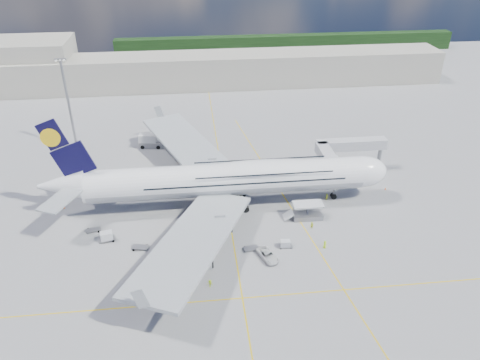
{
  "coord_description": "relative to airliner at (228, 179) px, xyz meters",
  "views": [
    {
      "loc": [
        -7.2,
        -79.84,
        58.6
      ],
      "look_at": [
        2.75,
        8.0,
        7.56
      ],
      "focal_mm": 35.0,
      "sensor_mm": 36.0,
      "label": 1
    }
  ],
  "objects": [
    {
      "name": "dolly_back",
      "position": [
        -29.17,
        -6.98,
        -6.53
      ],
      "size": [
        3.27,
        2.37,
        0.43
      ],
      "rotation": [
        0.0,
        0.0,
        0.3
      ],
      "color": "gray",
      "rests_on": "ground"
    },
    {
      "name": "cone_tail",
      "position": [
        -37.19,
        2.79,
        -6.58
      ],
      "size": [
        0.47,
        0.47,
        0.6
      ],
      "color": "#FF610D",
      "rests_on": "ground"
    },
    {
      "name": "cone_nose",
      "position": [
        38.44,
        2.53,
        -6.6
      ],
      "size": [
        0.44,
        0.44,
        0.56
      ],
      "color": "#FF610D",
      "rests_on": "ground"
    },
    {
      "name": "cone_wing_left_outer",
      "position": [
        -6.94,
        22.39,
        -6.56
      ],
      "size": [
        0.5,
        0.5,
        0.64
      ],
      "color": "#FF610D",
      "rests_on": "ground"
    },
    {
      "name": "ground",
      "position": [
        -0.26,
        -10.0,
        -6.87
      ],
      "size": [
        300.0,
        300.0,
        0.0
      ],
      "primitive_type": "plane",
      "color": "gray",
      "rests_on": "ground"
    },
    {
      "name": "dolly_row_a",
      "position": [
        -25.86,
        -10.6,
        -5.76
      ],
      "size": [
        3.58,
        2.46,
        2.07
      ],
      "rotation": [
        0.0,
        0.0,
        0.24
      ],
      "color": "gray",
      "rests_on": "ground"
    },
    {
      "name": "taxi_line_diag",
      "position": [
        13.74,
        -0.0,
        -6.86
      ],
      "size": [
        14.16,
        99.06,
        0.01
      ],
      "primitive_type": "cube",
      "rotation": [
        0.0,
        0.0,
        0.14
      ],
      "color": "#DAB40B",
      "rests_on": "ground"
    },
    {
      "name": "hangar",
      "position": [
        -70.26,
        90.0,
        2.13
      ],
      "size": [
        40.0,
        22.0,
        18.0
      ],
      "primitive_type": "cube",
      "color": "#B2AD9E",
      "rests_on": "ground"
    },
    {
      "name": "baggage_tug",
      "position": [
        -2.43,
        -9.35,
        -6.15
      ],
      "size": [
        2.83,
        1.91,
        1.62
      ],
      "rotation": [
        0.0,
        0.0,
        -0.3
      ],
      "color": "silver",
      "rests_on": "ground"
    },
    {
      "name": "dolly_nose_far",
      "position": [
        3.0,
        -16.82,
        -6.53
      ],
      "size": [
        3.28,
        2.23,
        0.44
      ],
      "rotation": [
        0.0,
        0.0,
        0.23
      ],
      "color": "gray",
      "rests_on": "ground"
    },
    {
      "name": "service_van",
      "position": [
        5.85,
        -19.92,
        -6.1
      ],
      "size": [
        4.3,
        6.06,
        1.53
      ],
      "primitive_type": "imported",
      "rotation": [
        0.0,
        0.0,
        0.36
      ],
      "color": "silver",
      "rests_on": "ground"
    },
    {
      "name": "cargo_loader",
      "position": [
        16.56,
        -7.11,
        -5.62
      ],
      "size": [
        8.53,
        3.2,
        3.67
      ],
      "color": "silver",
      "rests_on": "ground"
    },
    {
      "name": "terminal",
      "position": [
        -0.26,
        85.0,
        -0.87
      ],
      "size": [
        180.0,
        16.0,
        12.0
      ],
      "primitive_type": "cube",
      "color": "#B2AD9E",
      "rests_on": "ground"
    },
    {
      "name": "dolly_nose_near",
      "position": [
        9.93,
        -16.87,
        -6.0
      ],
      "size": [
        2.66,
        1.56,
        1.62
      ],
      "rotation": [
        0.0,
        0.0,
        -0.08
      ],
      "color": "gray",
      "rests_on": "ground"
    },
    {
      "name": "jet_bridge",
      "position": [
        29.55,
        10.94,
        -0.02
      ],
      "size": [
        18.8,
        12.1,
        8.5
      ],
      "color": "#B7B7BC",
      "rests_on": "ground"
    },
    {
      "name": "catering_truck_outer",
      "position": [
        -19.13,
        32.49,
        -4.98
      ],
      "size": [
        7.07,
        3.36,
        4.07
      ],
      "rotation": [
        0.0,
        0.0,
        -0.14
      ],
      "color": "gray",
      "rests_on": "ground"
    },
    {
      "name": "light_mast",
      "position": [
        -40.26,
        35.0,
        6.34
      ],
      "size": [
        3.0,
        0.7,
        25.5
      ],
      "color": "gray",
      "rests_on": "ground"
    },
    {
      "name": "tree_line",
      "position": [
        39.74,
        130.0,
        -2.87
      ],
      "size": [
        160.0,
        6.0,
        8.0
      ],
      "primitive_type": "cube",
      "color": "#193814",
      "rests_on": "ground"
    },
    {
      "name": "crew_tug",
      "position": [
        -5.7,
        -26.56,
        -6.09
      ],
      "size": [
        1.14,
        0.9,
        1.55
      ],
      "primitive_type": "imported",
      "rotation": [
        0.0,
        0.0,
        -0.37
      ],
      "color": "#C4E618",
      "rests_on": "ground"
    },
    {
      "name": "dolly_row_c",
      "position": [
        -9.19,
        -22.52,
        -5.93
      ],
      "size": [
        2.88,
        1.7,
        1.75
      ],
      "rotation": [
        0.0,
        0.0,
        0.08
      ],
      "color": "gray",
      "rests_on": "ground"
    },
    {
      "name": "cone_wing_left_inner",
      "position": [
        -15.87,
        13.86,
        -6.59
      ],
      "size": [
        0.45,
        0.45,
        0.58
      ],
      "color": "#FF610D",
      "rests_on": "ground"
    },
    {
      "name": "crew_loader",
      "position": [
        16.72,
        -11.28,
        -6.04
      ],
      "size": [
        0.96,
        1.02,
        1.66
      ],
      "primitive_type": "imported",
      "rotation": [
        0.0,
        0.0,
        -1.02
      ],
      "color": "yellow",
      "rests_on": "ground"
    },
    {
      "name": "crew_van",
      "position": [
        17.72,
        -17.94,
        -6.01
      ],
      "size": [
        0.8,
        0.97,
        1.71
      ],
      "primitive_type": "imported",
      "rotation": [
        0.0,
        0.0,
        1.92
      ],
      "color": "#CDFF1A",
      "rests_on": "ground"
    },
    {
      "name": "cone_wing_right_outer",
      "position": [
        -17.19,
        -30.04,
        -6.59
      ],
      "size": [
        0.46,
        0.46,
        0.58
      ],
      "color": "#FF610D",
      "rests_on": "ground"
    },
    {
      "name": "catering_truck_inner",
      "position": [
        -3.9,
        9.56,
        -5.11
      ],
      "size": [
        6.34,
        2.67,
        3.73
      ],
      "rotation": [
        0.0,
        0.0,
        0.07
      ],
      "color": "gray",
      "rests_on": "ground"
    },
    {
      "name": "airliner",
      "position": [
        0.0,
        0.0,
        0.0
      ],
      "size": [
        77.26,
        79.15,
        23.71
      ],
      "color": "white",
      "rests_on": "ground"
    },
    {
      "name": "cone_wing_right_inner",
      "position": [
        -14.03,
        -20.96,
        -6.62
      ],
      "size": [
        0.41,
        0.41,
        0.52
      ],
      "color": "#FF610D",
      "rests_on": "ground"
    },
    {
      "name": "crew_wing",
      "position": [
        -6.94,
        -15.89,
        -5.97
      ],
      "size": [
        0.73,
        1.14,
        1.81
      ],
      "primitive_type": "imported",
      "rotation": [
        0.0,
        0.0,
        1.27
      ],
      "color": "#8FDF17",
      "rests_on": "ground"
    },
    {
      "name": "taxi_line_cross",
      "position": [
        -0.26,
        -30.0,
        -6.86
      ],
      "size": [
        120.0,
        0.25,
        0.01
      ],
      "primitive_type": "cube",
      "color": "#DAB40B",
      "rests_on": "ground"
    },
    {
      "name": "crew_nose",
      "position": [
        23.01,
        -0.52,
        -6.02
      ],
      "size": [
        0.74,
        0.7,
        1.7
      ],
      "primitive_type": "imported",
      "rotation": [
        0.0,
        0.0,
        0.64
      ],
      "color": "#CEDD17",
      "rests_on": "ground"
    },
    {
      "name": "dolly_row_b",
      "position": [
        -18.94,
        -14.0,
        -6.51
      ],
      "size": [
        3.5,
        2.38,
        0.47
      ],
      "rotation": [
        0.0,
        0.0,
        -0.23
      ],
      "color": "gray",
      "rests_on": "ground"
    },
    {
      "name": "taxi_line_main",
      "position": [
        -0.26,
        -10.0,
        -6.86
      ],
      "size": [
        0.25,
        220.0,
        0.01
      ],
      "primitive_type": "cube",
      "color": "#DAB40B",
      "rests_on": "ground"
    }
  ]
}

